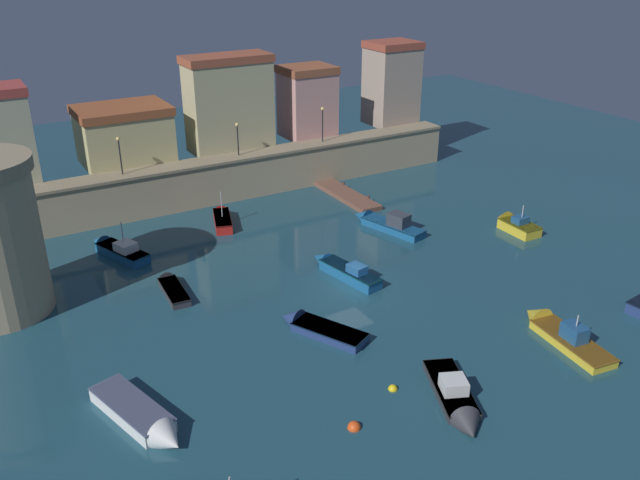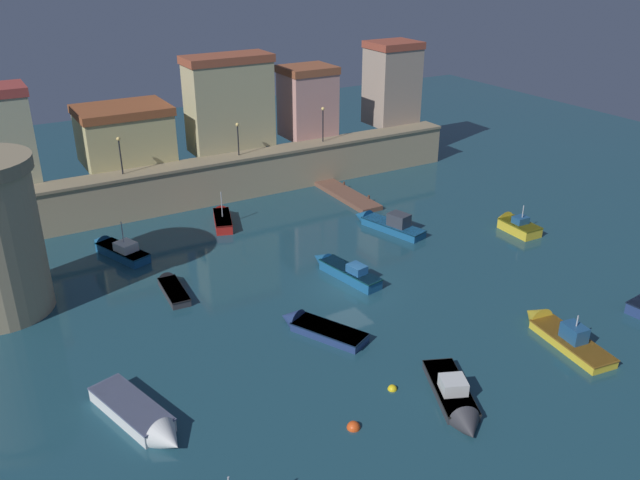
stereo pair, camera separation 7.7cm
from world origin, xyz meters
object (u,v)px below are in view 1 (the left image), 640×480
at_px(moored_boat_8, 171,286).
at_px(moored_boat_2, 385,223).
at_px(quay_lamp_2, 323,119).
at_px(moored_boat_7, 514,224).
at_px(moored_boat_4, 458,402).
at_px(moored_boat_6, 144,419).
at_px(moored_boat_0, 314,326).
at_px(quay_lamp_1, 238,133).
at_px(mooring_buoy_0, 393,389).
at_px(moored_boat_3, 222,218).
at_px(moored_boat_1, 116,249).
at_px(quay_lamp_0, 119,149).
at_px(moored_boat_10, 558,331).
at_px(mooring_buoy_1, 354,428).
at_px(moored_boat_11, 343,269).

bearing_deg(moored_boat_8, moored_boat_2, -82.57).
bearing_deg(quay_lamp_2, moored_boat_7, -68.36).
distance_m(moored_boat_4, moored_boat_6, 15.63).
bearing_deg(moored_boat_8, moored_boat_0, -144.27).
bearing_deg(quay_lamp_1, moored_boat_6, -122.44).
bearing_deg(moored_boat_7, moored_boat_8, 82.60).
distance_m(moored_boat_0, mooring_buoy_0, 7.14).
xyz_separation_m(moored_boat_3, moored_boat_4, (1.04, -28.42, -0.11)).
bearing_deg(quay_lamp_2, moored_boat_1, -163.07).
height_order(moored_boat_0, moored_boat_1, moored_boat_1).
height_order(moored_boat_2, moored_boat_4, moored_boat_2).
relative_size(moored_boat_0, moored_boat_2, 0.84).
bearing_deg(quay_lamp_2, moored_boat_2, -97.07).
relative_size(moored_boat_1, moored_boat_4, 1.00).
bearing_deg(quay_lamp_0, moored_boat_2, -36.19).
bearing_deg(moored_boat_0, quay_lamp_0, -14.85).
bearing_deg(moored_boat_4, quay_lamp_0, -144.01).
xyz_separation_m(moored_boat_3, moored_boat_7, (20.05, -13.42, 0.05)).
bearing_deg(moored_boat_4, moored_boat_8, -132.78).
distance_m(moored_boat_2, moored_boat_4, 22.88).
bearing_deg(moored_boat_10, moored_boat_3, 29.34).
xyz_separation_m(moored_boat_2, moored_boat_3, (-11.12, 7.89, -0.06)).
relative_size(moored_boat_2, moored_boat_3, 1.32).
xyz_separation_m(quay_lamp_1, moored_boat_6, (-17.03, -26.80, -5.52)).
bearing_deg(moored_boat_10, moored_boat_2, 5.87).
bearing_deg(moored_boat_8, mooring_buoy_1, -166.32).
height_order(moored_boat_8, moored_boat_11, moored_boat_11).
distance_m(quay_lamp_0, moored_boat_2, 22.58).
bearing_deg(moored_boat_10, moored_boat_11, 35.04).
xyz_separation_m(quay_lamp_2, mooring_buoy_0, (-13.62, -30.58, -6.14)).
height_order(moored_boat_2, moored_boat_8, moored_boat_2).
bearing_deg(moored_boat_4, moored_boat_2, 177.07).
distance_m(moored_boat_4, moored_boat_8, 21.07).
relative_size(moored_boat_6, mooring_buoy_1, 10.04).
distance_m(moored_boat_4, mooring_buoy_1, 5.53).
bearing_deg(moored_boat_11, quay_lamp_2, -36.57).
xyz_separation_m(moored_boat_7, moored_boat_8, (-27.57, 4.24, -0.20)).
bearing_deg(quay_lamp_0, moored_boat_11, -60.65).
relative_size(quay_lamp_1, moored_boat_4, 0.47).
bearing_deg(mooring_buoy_1, quay_lamp_1, 75.59).
bearing_deg(mooring_buoy_0, moored_boat_10, -4.26).
xyz_separation_m(moored_boat_2, moored_boat_11, (-7.42, -5.29, -0.02)).
bearing_deg(moored_boat_2, moored_boat_7, -137.16).
xyz_separation_m(quay_lamp_2, moored_boat_3, (-12.73, -5.03, -5.71)).
bearing_deg(mooring_buoy_1, moored_boat_11, 60.01).
distance_m(moored_boat_6, moored_boat_8, 13.77).
relative_size(moored_boat_4, mooring_buoy_1, 9.25).
bearing_deg(quay_lamp_1, mooring_buoy_1, -104.41).
distance_m(moored_boat_11, mooring_buoy_0, 13.20).
xyz_separation_m(quay_lamp_2, moored_boat_1, (-22.00, -6.70, -5.69)).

